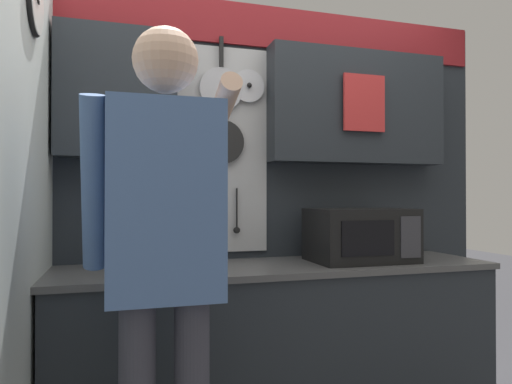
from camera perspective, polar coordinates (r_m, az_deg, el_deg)
base_cabinet_counter at (r=2.45m, az=3.00°, el=-19.43°), size 2.20×0.58×0.89m
back_wall_unit at (r=2.58m, az=1.64°, el=3.69°), size 2.77×0.23×2.31m
side_wall at (r=1.80m, az=-27.67°, el=-2.42°), size 0.07×1.60×2.31m
microwave at (r=2.49m, az=12.91°, el=-5.26°), size 0.52×0.36×0.28m
knife_block at (r=2.18m, az=-13.03°, el=-7.14°), size 0.13×0.16×0.26m
utensil_crock at (r=2.20m, az=-8.51°, el=-7.32°), size 0.11×0.11×0.35m
person at (r=1.58m, az=-11.32°, el=-5.89°), size 0.54×0.68×1.80m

